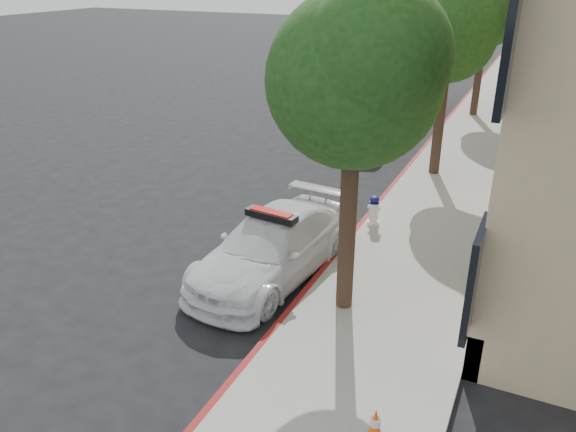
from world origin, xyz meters
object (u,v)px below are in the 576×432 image
(parked_car_far, at_px, (407,90))
(traffic_cone, at_px, (375,429))
(police_car, at_px, (272,247))
(parked_car_mid, at_px, (366,125))
(fire_hydrant, at_px, (374,211))

(parked_car_far, relative_size, traffic_cone, 6.86)
(police_car, xyz_separation_m, parked_car_far, (-1.29, 16.31, 0.09))
(parked_car_far, distance_m, traffic_cone, 20.51)
(parked_car_mid, xyz_separation_m, fire_hydrant, (2.37, -6.72, -0.21))
(fire_hydrant, bearing_deg, police_car, -108.06)
(parked_car_mid, relative_size, fire_hydrant, 5.75)
(police_car, xyz_separation_m, traffic_cone, (3.30, -3.68, -0.18))
(parked_car_far, relative_size, fire_hydrant, 6.07)
(parked_car_far, bearing_deg, fire_hydrant, -79.95)
(fire_hydrant, relative_size, traffic_cone, 1.13)
(parked_car_mid, bearing_deg, parked_car_far, 85.74)
(parked_car_far, height_order, traffic_cone, parked_car_far)
(police_car, relative_size, parked_car_mid, 1.09)
(traffic_cone, bearing_deg, fire_hydrant, 107.16)
(traffic_cone, bearing_deg, parked_car_far, 102.94)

